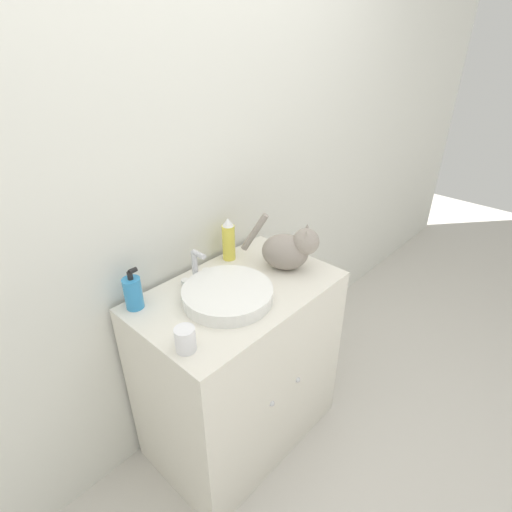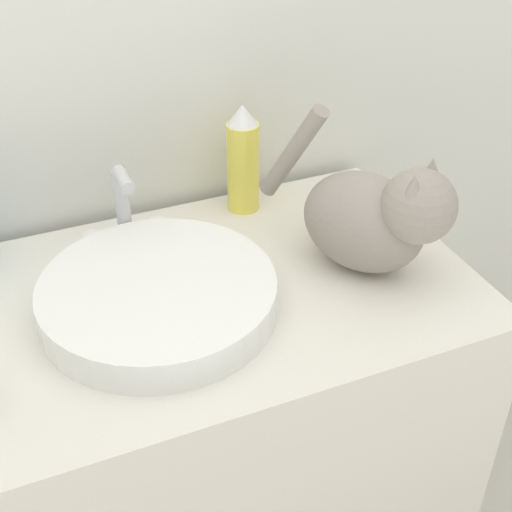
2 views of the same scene
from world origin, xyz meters
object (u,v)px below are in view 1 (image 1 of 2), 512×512
(cat, at_px, (290,249))
(cup, at_px, (185,339))
(soap_bottle, at_px, (133,293))
(spray_bottle, at_px, (229,239))

(cat, xyz_separation_m, cup, (-0.63, -0.07, -0.06))
(cat, distance_m, soap_bottle, 0.66)
(soap_bottle, bearing_deg, cup, -92.74)
(cat, relative_size, soap_bottle, 1.96)
(cat, bearing_deg, spray_bottle, 172.10)
(cat, height_order, cup, cat)
(cat, bearing_deg, cup, -115.61)
(spray_bottle, bearing_deg, soap_bottle, -179.31)
(cup, bearing_deg, cat, 6.78)
(soap_bottle, height_order, cup, soap_bottle)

